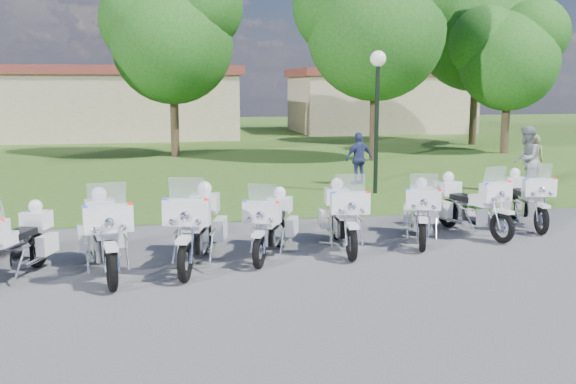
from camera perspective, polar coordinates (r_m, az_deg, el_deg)
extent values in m
plane|color=#4F4F53|center=(11.95, 4.66, -5.32)|extent=(100.00, 100.00, 0.00)
cube|color=#375E1D|center=(38.37, -6.29, 4.87)|extent=(100.00, 48.00, 0.01)
torus|color=black|center=(11.66, -21.37, -4.85)|extent=(0.31, 0.60, 0.59)
sphere|color=red|center=(10.22, -24.10, -2.34)|extent=(0.08, 0.08, 0.08)
cube|color=silver|center=(11.03, -23.34, -5.20)|extent=(0.45, 0.57, 0.30)
cube|color=white|center=(10.78, -24.05, -3.87)|extent=(0.42, 0.53, 0.19)
cube|color=black|center=(11.18, -22.71, -3.43)|extent=(0.47, 0.62, 0.11)
cube|color=white|center=(11.38, -20.60, -4.36)|extent=(0.31, 0.49, 0.32)
cube|color=white|center=(11.65, -22.88, -4.19)|extent=(0.31, 0.49, 0.32)
cube|color=white|center=(11.57, -21.46, -2.31)|extent=(0.52, 0.48, 0.28)
sphere|color=white|center=(11.52, -21.53, -1.18)|extent=(0.23, 0.23, 0.23)
torus|color=black|center=(9.96, -15.40, -6.66)|extent=(0.25, 0.69, 0.68)
torus|color=black|center=(11.62, -16.24, -4.40)|extent=(0.25, 0.69, 0.68)
cube|color=white|center=(9.85, -15.47, -4.71)|extent=(0.26, 0.47, 0.07)
cube|color=white|center=(10.02, -15.71, -2.30)|extent=(0.76, 0.36, 0.40)
cube|color=silver|center=(10.01, -15.83, -0.25)|extent=(0.58, 0.22, 0.38)
sphere|color=red|center=(9.95, -13.87, -1.16)|extent=(0.09, 0.09, 0.09)
sphere|color=#1426E5|center=(9.90, -17.59, -1.39)|extent=(0.09, 0.09, 0.09)
cube|color=silver|center=(10.78, -15.89, -4.79)|extent=(0.44, 0.62, 0.34)
cube|color=white|center=(10.46, -15.86, -3.22)|extent=(0.41, 0.57, 0.22)
cube|color=black|center=(11.00, -16.11, -2.73)|extent=(0.45, 0.68, 0.12)
cube|color=white|center=(11.46, -14.70, -3.64)|extent=(0.27, 0.55, 0.36)
cube|color=white|center=(11.42, -17.73, -3.83)|extent=(0.27, 0.55, 0.36)
cube|color=white|center=(11.53, -16.39, -1.48)|extent=(0.55, 0.48, 0.32)
sphere|color=white|center=(11.48, -16.45, -0.19)|extent=(0.26, 0.26, 0.26)
torus|color=black|center=(10.16, -9.16, -6.11)|extent=(0.30, 0.70, 0.68)
torus|color=black|center=(11.80, -7.38, -3.87)|extent=(0.30, 0.70, 0.68)
cube|color=white|center=(10.05, -9.24, -4.18)|extent=(0.29, 0.48, 0.07)
cube|color=white|center=(10.21, -8.99, -1.79)|extent=(0.77, 0.42, 0.41)
cube|color=silver|center=(10.21, -8.97, 0.25)|extent=(0.58, 0.26, 0.38)
sphere|color=red|center=(10.05, -7.27, -0.80)|extent=(0.09, 0.09, 0.09)
sphere|color=#1426E5|center=(10.19, -10.88, -0.75)|extent=(0.09, 0.09, 0.09)
cube|color=silver|center=(10.97, -8.19, -4.26)|extent=(0.48, 0.64, 0.35)
cube|color=white|center=(10.65, -8.50, -2.70)|extent=(0.45, 0.59, 0.22)
cube|color=black|center=(11.19, -7.93, -2.22)|extent=(0.49, 0.70, 0.12)
cube|color=white|center=(11.56, -6.04, -3.24)|extent=(0.31, 0.56, 0.37)
cube|color=white|center=(11.68, -9.01, -3.18)|extent=(0.31, 0.56, 0.37)
cube|color=white|center=(11.71, -7.41, -0.97)|extent=(0.57, 0.52, 0.33)
sphere|color=white|center=(11.66, -7.44, 0.31)|extent=(0.27, 0.27, 0.27)
torus|color=black|center=(10.78, -2.58, -5.33)|extent=(0.34, 0.59, 0.59)
torus|color=black|center=(12.20, -0.76, -3.57)|extent=(0.34, 0.59, 0.59)
cube|color=white|center=(10.69, -2.62, -3.74)|extent=(0.30, 0.42, 0.06)
cube|color=white|center=(10.83, -2.33, -1.79)|extent=(0.67, 0.45, 0.35)
cube|color=silver|center=(10.82, -2.27, -0.12)|extent=(0.50, 0.30, 0.33)
sphere|color=red|center=(10.68, -0.93, -1.02)|extent=(0.08, 0.08, 0.08)
sphere|color=#1426E5|center=(10.82, -3.86, -0.90)|extent=(0.08, 0.08, 0.08)
cube|color=silver|center=(11.48, -1.59, -3.86)|extent=(0.47, 0.58, 0.30)
cube|color=white|center=(11.21, -1.86, -2.56)|extent=(0.44, 0.54, 0.20)
cube|color=black|center=(11.67, -1.29, -2.16)|extent=(0.49, 0.62, 0.11)
cube|color=white|center=(11.98, 0.34, -3.06)|extent=(0.33, 0.49, 0.32)
cube|color=white|center=(12.10, -2.13, -2.95)|extent=(0.33, 0.49, 0.32)
cube|color=white|center=(12.12, -0.74, -1.13)|extent=(0.53, 0.49, 0.28)
sphere|color=white|center=(12.08, -0.74, -0.05)|extent=(0.23, 0.23, 0.23)
torus|color=black|center=(11.27, 5.69, -4.60)|extent=(0.19, 0.64, 0.64)
torus|color=black|center=(12.81, 4.35, -2.86)|extent=(0.19, 0.64, 0.64)
cube|color=white|center=(11.17, 5.73, -2.97)|extent=(0.21, 0.43, 0.07)
cube|color=white|center=(11.33, 5.54, -0.98)|extent=(0.70, 0.30, 0.38)
cube|color=silver|center=(11.33, 5.51, 0.72)|extent=(0.54, 0.17, 0.36)
sphere|color=red|center=(11.31, 7.12, -0.11)|extent=(0.09, 0.09, 0.09)
sphere|color=#1426E5|center=(11.20, 4.08, -0.16)|extent=(0.09, 0.09, 0.09)
cube|color=silver|center=(12.03, 4.97, -3.13)|extent=(0.38, 0.56, 0.32)
cube|color=white|center=(11.74, 5.18, -1.79)|extent=(0.35, 0.52, 0.21)
cube|color=black|center=(12.24, 4.75, -1.41)|extent=(0.38, 0.62, 0.11)
cube|color=white|center=(12.69, 5.73, -2.26)|extent=(0.22, 0.51, 0.34)
cube|color=white|center=(12.60, 3.18, -2.31)|extent=(0.22, 0.51, 0.34)
cube|color=white|center=(12.73, 4.36, -0.37)|extent=(0.49, 0.42, 0.30)
sphere|color=white|center=(12.69, 4.37, 0.72)|extent=(0.25, 0.25, 0.25)
torus|color=black|center=(12.10, 11.87, -3.86)|extent=(0.32, 0.60, 0.60)
torus|color=black|center=(13.59, 11.68, -2.39)|extent=(0.32, 0.60, 0.60)
cube|color=white|center=(12.01, 11.93, -2.42)|extent=(0.29, 0.43, 0.06)
cube|color=white|center=(12.17, 11.95, -0.67)|extent=(0.68, 0.43, 0.36)
cube|color=silver|center=(12.18, 11.99, 0.84)|extent=(0.51, 0.28, 0.34)
sphere|color=red|center=(12.10, 13.34, 0.05)|extent=(0.08, 0.08, 0.08)
sphere|color=#1426E5|center=(12.08, 10.62, 0.12)|extent=(0.08, 0.08, 0.08)
cube|color=silver|center=(12.84, 11.78, -2.59)|extent=(0.47, 0.58, 0.31)
cube|color=white|center=(12.57, 11.86, -1.39)|extent=(0.44, 0.54, 0.20)
cube|color=black|center=(13.05, 11.79, -1.07)|extent=(0.49, 0.63, 0.11)
cube|color=white|center=(13.44, 12.86, -1.90)|extent=(0.32, 0.49, 0.32)
cube|color=white|center=(13.42, 10.56, -1.84)|extent=(0.32, 0.49, 0.32)
cube|color=white|center=(13.52, 11.75, -0.16)|extent=(0.53, 0.49, 0.29)
sphere|color=white|center=(13.48, 11.78, 0.82)|extent=(0.23, 0.23, 0.23)
torus|color=black|center=(13.18, 18.49, -3.01)|extent=(0.28, 0.63, 0.62)
torus|color=black|center=(14.31, 14.02, -1.85)|extent=(0.28, 0.63, 0.62)
cube|color=white|center=(13.10, 18.62, -1.64)|extent=(0.27, 0.44, 0.07)
cube|color=white|center=(13.21, 17.99, -0.01)|extent=(0.70, 0.40, 0.37)
cube|color=silver|center=(13.20, 17.89, 1.42)|extent=(0.53, 0.25, 0.35)
sphere|color=red|center=(13.35, 19.10, 0.80)|extent=(0.08, 0.08, 0.08)
sphere|color=#1426E5|center=(12.93, 17.26, 0.63)|extent=(0.08, 0.08, 0.08)
cube|color=silver|center=(13.72, 16.13, -1.94)|extent=(0.44, 0.59, 0.32)
cube|color=white|center=(13.51, 16.83, -0.75)|extent=(0.42, 0.55, 0.20)
cube|color=black|center=(13.87, 15.41, -0.50)|extent=(0.46, 0.64, 0.11)
cube|color=white|center=(14.36, 15.25, -1.22)|extent=(0.29, 0.51, 0.33)
cube|color=white|center=(14.00, 13.55, -1.42)|extent=(0.29, 0.51, 0.33)
cube|color=white|center=(14.23, 14.03, 0.34)|extent=(0.53, 0.48, 0.30)
sphere|color=white|center=(14.20, 14.07, 1.30)|extent=(0.24, 0.24, 0.24)
torus|color=black|center=(14.19, 21.61, -2.36)|extent=(0.22, 0.62, 0.61)
torus|color=black|center=(15.59, 19.40, -1.21)|extent=(0.22, 0.62, 0.61)
cube|color=white|center=(14.12, 21.71, -1.11)|extent=(0.23, 0.42, 0.06)
cube|color=white|center=(14.27, 21.44, 0.38)|extent=(0.68, 0.32, 0.36)
cube|color=silver|center=(14.27, 21.43, 1.68)|extent=(0.52, 0.19, 0.34)
sphere|color=red|center=(14.31, 22.63, 1.03)|extent=(0.08, 0.08, 0.08)
sphere|color=#1426E5|center=(14.08, 20.48, 1.04)|extent=(0.08, 0.08, 0.08)
cube|color=silver|center=(14.88, 20.45, -1.33)|extent=(0.39, 0.55, 0.31)
cube|color=white|center=(14.63, 20.84, -0.27)|extent=(0.36, 0.51, 0.20)
cube|color=black|center=(15.08, 20.13, -0.02)|extent=(0.40, 0.61, 0.11)
cube|color=white|center=(15.54, 20.55, -0.73)|extent=(0.24, 0.49, 0.33)
cube|color=white|center=(15.34, 18.66, -0.75)|extent=(0.24, 0.49, 0.33)
cube|color=white|center=(15.53, 19.47, 0.75)|extent=(0.49, 0.43, 0.29)
sphere|color=white|center=(15.50, 19.52, 1.61)|extent=(0.24, 0.24, 0.24)
cylinder|color=black|center=(18.22, 7.87, 5.49)|extent=(0.12, 0.12, 3.62)
sphere|color=white|center=(18.19, 8.01, 11.67)|extent=(0.44, 0.44, 0.44)
cylinder|color=#38281C|center=(28.01, -10.05, 6.69)|extent=(0.36, 0.36, 3.51)
sphere|color=#175417|center=(28.04, -10.24, 12.89)|extent=(5.11, 5.11, 5.11)
sphere|color=#175417|center=(28.51, -12.63, 14.68)|extent=(3.83, 3.83, 3.83)
sphere|color=#175417|center=(27.89, -7.76, 15.93)|extent=(3.51, 3.51, 3.51)
cylinder|color=#38281C|center=(26.33, 7.68, 6.87)|extent=(0.36, 0.36, 3.77)
sphere|color=#175417|center=(26.39, 7.84, 13.95)|extent=(5.49, 5.49, 5.49)
sphere|color=#175417|center=(26.54, 5.02, 16.21)|extent=(4.12, 4.12, 4.12)
cylinder|color=#38281C|center=(30.56, 18.77, 6.07)|extent=(0.36, 0.36, 3.00)
sphere|color=#175417|center=(30.54, 19.03, 10.92)|extent=(4.36, 4.36, 4.36)
sphere|color=#175417|center=(30.42, 17.20, 12.56)|extent=(3.27, 3.27, 3.27)
sphere|color=#175417|center=(30.89, 21.10, 13.06)|extent=(3.00, 3.00, 3.00)
cylinder|color=#38281C|center=(34.62, 16.18, 7.59)|extent=(0.36, 0.36, 4.26)
sphere|color=#175417|center=(34.72, 16.47, 13.67)|extent=(6.20, 6.20, 6.20)
sphere|color=#175417|center=(34.68, 14.12, 15.70)|extent=(4.65, 4.65, 4.65)
cube|color=tan|center=(39.24, -15.30, 7.32)|extent=(14.00, 8.00, 3.60)
cube|color=maroon|center=(39.23, -15.43, 10.31)|extent=(14.56, 8.32, 0.50)
cube|color=tan|center=(43.50, 8.05, 7.74)|extent=(11.00, 7.00, 3.60)
cube|color=maroon|center=(43.49, 8.11, 10.44)|extent=(11.44, 7.28, 0.50)
imported|color=#978A66|center=(20.77, 21.00, 2.60)|extent=(0.68, 0.58, 1.57)
imported|color=gray|center=(19.54, 20.38, 2.72)|extent=(1.14, 1.17, 1.90)
imported|color=navy|center=(19.87, 6.33, 2.95)|extent=(1.02, 0.66, 1.61)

